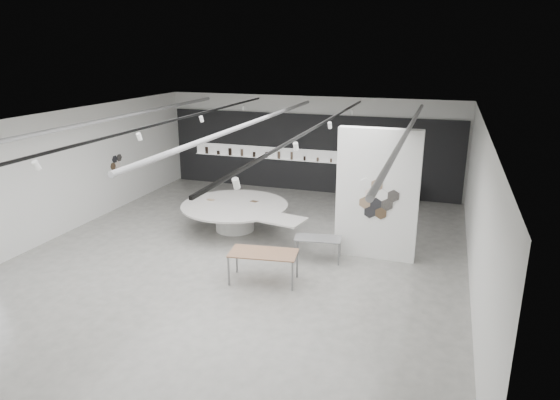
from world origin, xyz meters
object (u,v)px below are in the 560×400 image
(kitchen_counter, at_px, (396,191))
(display_island, at_px, (236,214))
(sample_table_stone, at_px, (318,240))
(partition_column, at_px, (377,195))
(sample_table_wood, at_px, (263,255))

(kitchen_counter, bearing_deg, display_island, -130.19)
(sample_table_stone, height_order, kitchen_counter, kitchen_counter)
(partition_column, xyz_separation_m, sample_table_wood, (-2.38, -2.45, -1.08))
(display_island, relative_size, sample_table_stone, 3.44)
(sample_table_wood, xyz_separation_m, kitchen_counter, (2.38, 7.97, -0.30))
(partition_column, xyz_separation_m, display_island, (-4.47, 0.69, -1.24))
(sample_table_stone, bearing_deg, display_island, 154.91)
(sample_table_stone, bearing_deg, kitchen_counter, 77.08)
(sample_table_stone, bearing_deg, partition_column, 26.87)
(sample_table_wood, distance_m, sample_table_stone, 1.97)
(sample_table_wood, bearing_deg, display_island, 123.53)
(display_island, bearing_deg, kitchen_counter, 58.32)
(partition_column, height_order, sample_table_wood, partition_column)
(partition_column, bearing_deg, sample_table_stone, -153.13)
(partition_column, height_order, kitchen_counter, partition_column)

